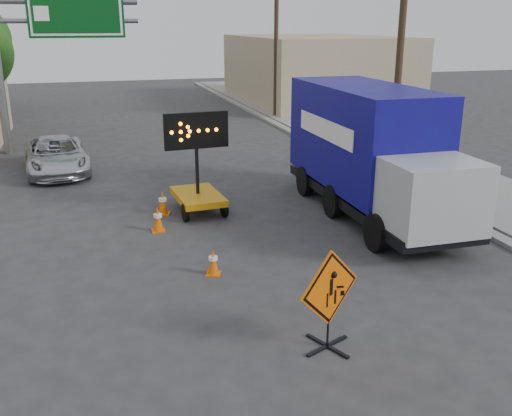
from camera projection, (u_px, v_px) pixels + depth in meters
name	position (u px, v px, depth m)	size (l,w,h in m)	color
ground	(279.00, 333.00, 10.73)	(100.00, 100.00, 0.00)	#2D2D30
curb_right	(321.00, 147.00, 26.33)	(0.40, 60.00, 0.12)	gray
sidewalk_right	(366.00, 144.00, 26.95)	(4.00, 60.00, 0.15)	gray
building_right_far	(315.00, 69.00, 40.86)	(10.00, 14.00, 4.60)	tan
highway_gantry	(45.00, 34.00, 24.27)	(6.18, 0.38, 6.90)	slate
utility_pole_near	(400.00, 48.00, 20.55)	(1.80, 0.26, 9.00)	#3F2A1B
utility_pole_far	(276.00, 38.00, 33.29)	(1.80, 0.26, 9.00)	#3F2A1B
construction_sign	(329.00, 297.00, 9.96)	(1.32, 0.95, 1.89)	black
arrow_board	(198.00, 190.00, 17.40)	(1.94, 2.24, 3.07)	#C5820A
pickup_truck	(56.00, 155.00, 21.94)	(2.23, 4.84, 1.35)	silver
box_truck	(371.00, 159.00, 16.86)	(2.64, 8.00, 3.79)	black
cone_a	(213.00, 262.00, 13.12)	(0.43, 0.43, 0.64)	#E25A04
cone_b	(158.00, 219.00, 15.84)	(0.37, 0.37, 0.72)	#E25A04
cone_c	(163.00, 203.00, 17.22)	(0.46, 0.46, 0.74)	#E25A04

